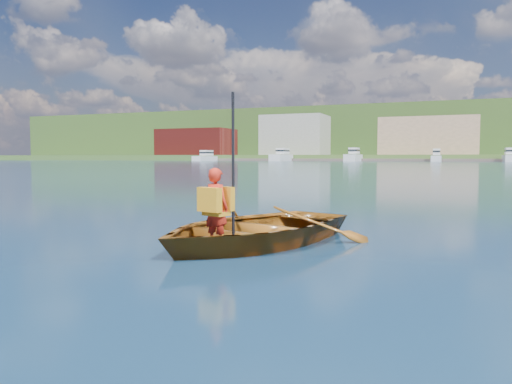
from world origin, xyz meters
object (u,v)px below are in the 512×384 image
at_px(rowboat, 253,229).
at_px(child_paddler, 217,205).
at_px(dock, 455,160).
at_px(marina_yachts, 402,157).

xyz_separation_m(rowboat, child_paddler, (-0.13, -0.90, 0.41)).
distance_m(rowboat, dock, 148.16).
distance_m(child_paddler, dock, 149.06).
bearing_deg(dock, marina_yachts, -161.90).
height_order(child_paddler, marina_yachts, marina_yachts).
height_order(rowboat, dock, dock).
relative_size(rowboat, child_paddler, 2.11).
distance_m(dock, marina_yachts, 15.12).
relative_size(dock, marina_yachts, 1.11).
height_order(dock, marina_yachts, marina_yachts).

